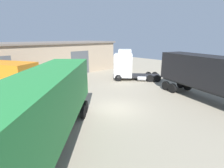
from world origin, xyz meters
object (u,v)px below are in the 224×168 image
object	(u,v)px
tractor_unit_white	(126,66)
container_trailer_green	(44,105)
box_truck_blue	(9,80)
container_trailer_teal	(213,74)

from	to	relation	value
tractor_unit_white	container_trailer_green	size ratio (longest dim) A/B	0.61
box_truck_blue	tractor_unit_white	bearing A→B (deg)	54.55
tractor_unit_white	box_truck_blue	xyz separation A→B (m)	(-13.96, 1.39, 0.08)
container_trailer_teal	container_trailer_green	bearing A→B (deg)	-83.23
tractor_unit_white	container_trailer_green	world-z (taller)	tractor_unit_white
container_trailer_green	box_truck_blue	distance (m)	9.63
container_trailer_green	container_trailer_teal	size ratio (longest dim) A/B	0.93
container_trailer_green	box_truck_blue	world-z (taller)	container_trailer_green
tractor_unit_white	box_truck_blue	distance (m)	14.03
container_trailer_teal	tractor_unit_white	bearing A→B (deg)	-165.98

